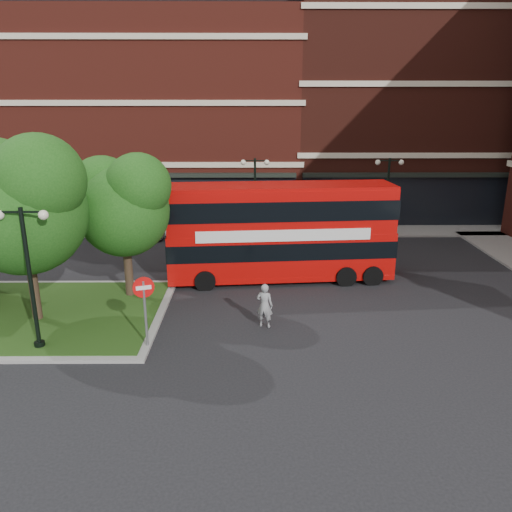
{
  "coord_description": "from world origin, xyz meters",
  "views": [
    {
      "loc": [
        1.85,
        -15.35,
        8.19
      ],
      "look_at": [
        1.99,
        4.62,
        2.0
      ],
      "focal_mm": 35.0,
      "sensor_mm": 36.0,
      "label": 1
    }
  ],
  "objects_px": {
    "bus": "(280,226)",
    "car_silver": "(133,230)",
    "car_white": "(335,222)",
    "woman": "(265,305)"
  },
  "relations": [
    {
      "from": "bus",
      "to": "car_silver",
      "type": "relative_size",
      "value": 2.78
    },
    {
      "from": "car_silver",
      "to": "car_white",
      "type": "relative_size",
      "value": 0.84
    },
    {
      "from": "bus",
      "to": "woman",
      "type": "xyz_separation_m",
      "value": [
        -0.86,
        -5.35,
        -1.77
      ]
    },
    {
      "from": "bus",
      "to": "woman",
      "type": "relative_size",
      "value": 6.17
    },
    {
      "from": "woman",
      "to": "car_white",
      "type": "relative_size",
      "value": 0.38
    },
    {
      "from": "bus",
      "to": "car_silver",
      "type": "bearing_deg",
      "value": 135.83
    },
    {
      "from": "car_silver",
      "to": "car_white",
      "type": "distance_m",
      "value": 12.76
    },
    {
      "from": "car_silver",
      "to": "car_white",
      "type": "xyz_separation_m",
      "value": [
        12.67,
        1.5,
        0.1
      ]
    },
    {
      "from": "bus",
      "to": "car_white",
      "type": "xyz_separation_m",
      "value": [
        4.0,
        8.65,
        -1.88
      ]
    },
    {
      "from": "car_white",
      "to": "bus",
      "type": "bearing_deg",
      "value": 161.56
    }
  ]
}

